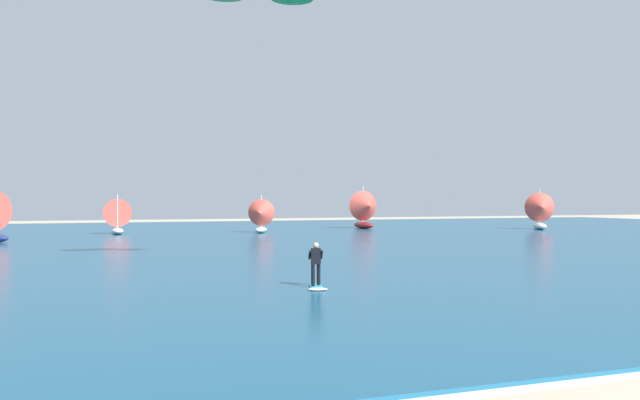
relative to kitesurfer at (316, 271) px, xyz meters
name	(u,v)px	position (x,y,z in m)	size (l,w,h in m)	color
ocean	(197,240)	(1.37, 31.56, -0.65)	(160.00, 90.00, 0.10)	navy
shoreline_foam	(576,374)	(0.49, -13.12, -0.70)	(73.29, 1.35, 0.01)	white
kitesurfer	(316,271)	(0.00, 0.00, 0.00)	(1.08, 2.03, 1.67)	#26B2CC
sailboat_heeled_over	(366,209)	(22.79, 45.27, 1.59)	(3.44, 4.07, 4.78)	maroon
sailboat_mid_left	(260,216)	(9.11, 40.14, 1.10)	(2.97, 3.32, 3.72)	silver
sailboat_anchored_offshore	(541,211)	(39.66, 36.55, 1.46)	(3.60, 4.04, 4.51)	silver
sailboat_near_shore	(117,216)	(-4.13, 43.15, 1.11)	(2.69, 3.19, 3.75)	silver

